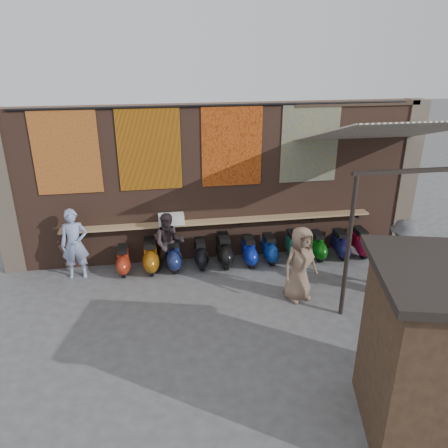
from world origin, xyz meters
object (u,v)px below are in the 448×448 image
object	(u,v)px
scooter_stool_7	(294,246)
diner_left	(75,244)
scooter_stool_8	(317,246)
scooter_stool_9	(340,245)
scooter_stool_2	(174,255)
scooter_stool_5	(249,251)
scooter_stool_6	(269,249)
diner_right	(169,243)
scooter_stool_4	(224,251)
shopper_grey	(402,259)
scooter_stool_3	(201,254)
scooter_stool_1	(151,256)
shopper_tan	(300,264)
scooter_stool_0	(123,261)
shelf_box	(171,219)
shopper_navy	(406,263)
scooter_stool_10	(360,242)

from	to	relation	value
scooter_stool_7	diner_left	xyz separation A→B (m)	(-5.51, -0.01, 0.50)
scooter_stool_8	scooter_stool_9	bearing A→B (deg)	-2.42
scooter_stool_2	scooter_stool_5	distance (m)	1.94
scooter_stool_6	diner_right	xyz separation A→B (m)	(-2.60, -0.10, 0.42)
scooter_stool_4	shopper_grey	distance (m)	4.23
scooter_stool_3	scooter_stool_8	distance (m)	3.11
scooter_stool_1	diner_left	world-z (taller)	diner_left
scooter_stool_3	shopper_tan	xyz separation A→B (m)	(1.97, -1.89, 0.51)
scooter_stool_6	scooter_stool_8	distance (m)	1.30
scooter_stool_7	scooter_stool_9	bearing A→B (deg)	-2.62
scooter_stool_0	scooter_stool_8	distance (m)	5.05
diner_right	shopper_tan	world-z (taller)	shopper_tan
shelf_box	scooter_stool_8	bearing A→B (deg)	-4.78
shelf_box	scooter_stool_9	distance (m)	4.54
scooter_stool_3	scooter_stool_8	size ratio (longest dim) A/B	0.99
scooter_stool_2	shopper_grey	xyz separation A→B (m)	(4.91, -2.15, 0.54)
shopper_navy	scooter_stool_6	bearing A→B (deg)	-36.42
scooter_stool_6	scooter_stool_7	xyz separation A→B (m)	(0.67, 0.00, 0.02)
scooter_stool_0	scooter_stool_6	size ratio (longest dim) A/B	0.97
scooter_stool_2	scooter_stool_5	world-z (taller)	scooter_stool_2
scooter_stool_5	shopper_grey	size ratio (longest dim) A/B	0.40
shelf_box	scooter_stool_8	distance (m)	3.92
scooter_stool_9	shopper_navy	size ratio (longest dim) A/B	0.46
shopper_grey	scooter_stool_10	bearing A→B (deg)	-90.45
shelf_box	scooter_stool_10	world-z (taller)	shelf_box
scooter_stool_7	scooter_stool_0	bearing A→B (deg)	-179.94
scooter_stool_4	scooter_stool_10	xyz separation A→B (m)	(3.72, -0.04, -0.04)
scooter_stool_4	scooter_stool_6	xyz separation A→B (m)	(1.20, -0.00, -0.05)
scooter_stool_10	shopper_tan	world-z (taller)	shopper_tan
scooter_stool_0	diner_left	xyz separation A→B (m)	(-1.10, -0.01, 0.54)
scooter_stool_3	diner_left	size ratio (longest dim) A/B	0.42
scooter_stool_3	scooter_stool_6	size ratio (longest dim) A/B	0.99
scooter_stool_7	scooter_stool_6	bearing A→B (deg)	-179.96
scooter_stool_1	scooter_stool_4	world-z (taller)	scooter_stool_4
scooter_stool_4	shopper_tan	world-z (taller)	shopper_tan
shopper_grey	scooter_stool_9	bearing A→B (deg)	-74.64
scooter_stool_6	scooter_stool_5	bearing A→B (deg)	-175.44
scooter_stool_9	diner_left	distance (m)	6.79
shopper_grey	scooter_stool_4	bearing A→B (deg)	-28.16
diner_right	scooter_stool_6	bearing A→B (deg)	4.61
scooter_stool_4	shopper_tan	size ratio (longest dim) A/B	0.49
diner_left	shopper_tan	world-z (taller)	diner_left
scooter_stool_2	scooter_stool_10	size ratio (longest dim) A/B	1.05
scooter_stool_10	diner_left	size ratio (longest dim) A/B	0.44
scooter_stool_0	scooter_stool_10	bearing A→B (deg)	-0.29
scooter_stool_1	shopper_navy	bearing A→B (deg)	-20.81
scooter_stool_1	scooter_stool_9	bearing A→B (deg)	-0.61
shelf_box	shopper_tan	bearing A→B (deg)	-38.91
scooter_stool_3	scooter_stool_5	size ratio (longest dim) A/B	0.99
scooter_stool_1	diner_right	size ratio (longest dim) A/B	0.54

